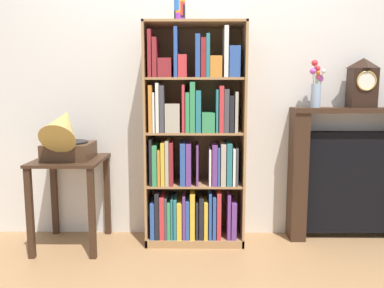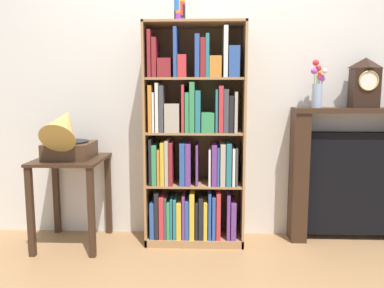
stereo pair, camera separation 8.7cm
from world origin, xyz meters
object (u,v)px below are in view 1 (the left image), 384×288
object	(u,v)px
cup_stack	(180,10)
gramophone	(65,136)
mantel_clock	(362,83)
fireplace_mantel	(351,175)
side_table_left	(71,180)
flower_vase	(316,87)
bookshelf	(194,147)

from	to	relation	value
cup_stack	gramophone	bearing A→B (deg)	-167.26
mantel_clock	gramophone	bearing A→B (deg)	-174.12
cup_stack	fireplace_mantel	world-z (taller)	cup_stack
side_table_left	gramophone	size ratio (longest dim) A/B	1.42
side_table_left	flower_vase	size ratio (longest dim) A/B	1.88
gramophone	flower_vase	distance (m)	1.95
flower_vase	fireplace_mantel	bearing A→B (deg)	4.15
bookshelf	mantel_clock	world-z (taller)	bookshelf
fireplace_mantel	mantel_clock	size ratio (longest dim) A/B	2.80
bookshelf	fireplace_mantel	distance (m)	1.30
cup_stack	gramophone	world-z (taller)	cup_stack
cup_stack	side_table_left	bearing A→B (deg)	-171.87
fireplace_mantel	flower_vase	distance (m)	0.77
gramophone	cup_stack	bearing A→B (deg)	12.74
fireplace_mantel	mantel_clock	world-z (taller)	mantel_clock
bookshelf	gramophone	bearing A→B (deg)	-170.34
side_table_left	fireplace_mantel	world-z (taller)	fireplace_mantel
cup_stack	mantel_clock	world-z (taller)	cup_stack
side_table_left	mantel_clock	xyz separation A→B (m)	(2.27, 0.16, 0.74)
bookshelf	mantel_clock	size ratio (longest dim) A/B	4.47
bookshelf	fireplace_mantel	size ratio (longest dim) A/B	1.59
cup_stack	side_table_left	size ratio (longest dim) A/B	0.27
mantel_clock	flower_vase	xyz separation A→B (m)	(-0.36, -0.00, -0.03)
gramophone	fireplace_mantel	size ratio (longest dim) A/B	0.45
mantel_clock	flower_vase	distance (m)	0.36
fireplace_mantel	flower_vase	bearing A→B (deg)	-175.85
side_table_left	gramophone	xyz separation A→B (m)	(0.00, -0.07, 0.35)
fireplace_mantel	cup_stack	bearing A→B (deg)	-177.41
cup_stack	flower_vase	bearing A→B (deg)	2.13
flower_vase	side_table_left	bearing A→B (deg)	-175.21
cup_stack	fireplace_mantel	xyz separation A→B (m)	(1.38, 0.06, -1.28)
cup_stack	flower_vase	size ratio (longest dim) A/B	0.51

